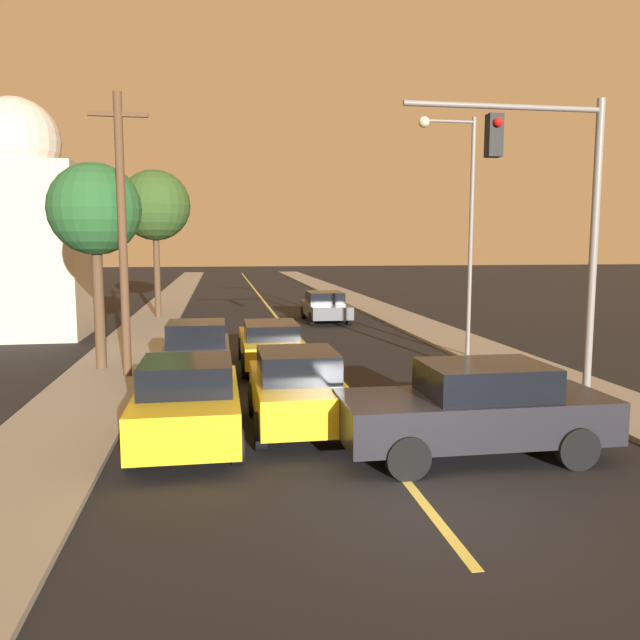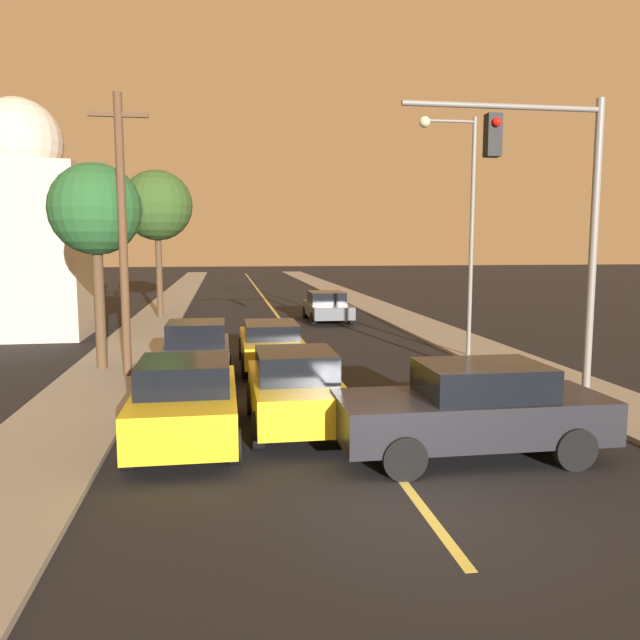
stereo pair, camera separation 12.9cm
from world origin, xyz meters
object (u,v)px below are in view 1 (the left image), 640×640
car_outer_lane_second (197,353)px  car_far_oncoming (325,306)px  streetlamp_right (459,206)px  utility_pole_left (122,232)px  traffic_signal_mast (556,204)px  domed_building_left (21,231)px  car_near_lane_second (271,343)px  car_outer_lane_front (188,402)px  tree_left_near (95,211)px  car_near_lane_front (297,389)px  tree_left_far (155,206)px  car_crossing_right (476,409)px

car_outer_lane_second → car_far_oncoming: bearing=66.4°
streetlamp_right → utility_pole_left: (-10.52, -1.68, -0.89)m
traffic_signal_mast → streetlamp_right: streetlamp_right is taller
utility_pole_left → domed_building_left: size_ratio=0.80×
car_near_lane_second → car_outer_lane_second: (-2.20, -2.07, 0.11)m
car_outer_lane_second → utility_pole_left: size_ratio=0.48×
traffic_signal_mast → car_outer_lane_front: bearing=-173.0°
tree_left_near → domed_building_left: bearing=118.1°
car_near_lane_front → car_near_lane_second: 6.65m
utility_pole_left → tree_left_near: utility_pole_left is taller
car_near_lane_front → car_outer_lane_second: size_ratio=1.05×
streetlamp_right → tree_left_far: bearing=130.2°
traffic_signal_mast → car_outer_lane_second: bearing=152.2°
utility_pole_left → streetlamp_right: bearing=9.1°
car_near_lane_front → streetlamp_right: bearing=48.8°
car_near_lane_front → streetlamp_right: size_ratio=0.51×
utility_pole_left → domed_building_left: bearing=119.4°
car_near_lane_second → tree_left_far: tree_left_far is taller
traffic_signal_mast → utility_pole_left: (-10.03, 5.21, -0.53)m
car_near_lane_second → car_far_oncoming: (3.65, 11.30, -0.02)m
car_outer_lane_front → tree_left_far: tree_left_far is taller
car_near_lane_second → utility_pole_left: bearing=-165.2°
tree_left_far → streetlamp_right: bearing=-49.8°
car_far_oncoming → utility_pole_left: (-7.85, -12.41, 3.45)m
car_outer_lane_second → utility_pole_left: utility_pole_left is taller
car_far_oncoming → domed_building_left: domed_building_left is taller
car_outer_lane_front → utility_pole_left: 7.33m
car_near_lane_front → car_far_oncoming: (3.65, 17.95, -0.10)m
car_outer_lane_second → tree_left_far: bearing=99.1°
traffic_signal_mast → domed_building_left: bearing=136.0°
car_outer_lane_front → streetlamp_right: (8.52, 7.87, 4.25)m
utility_pole_left → domed_building_left: 11.27m
car_far_oncoming → tree_left_near: 14.79m
car_near_lane_second → car_far_oncoming: bearing=72.1°
car_near_lane_front → domed_building_left: size_ratio=0.41×
car_near_lane_second → domed_building_left: bearing=138.2°
traffic_signal_mast → tree_left_near: (-10.97, 6.44, 0.09)m
car_near_lane_second → car_outer_lane_second: size_ratio=1.27×
traffic_signal_mast → car_crossing_right: bearing=-138.1°
car_outer_lane_front → domed_building_left: domed_building_left is taller
car_outer_lane_front → streetlamp_right: 12.35m
car_crossing_right → car_outer_lane_second: bearing=37.4°
car_far_oncoming → utility_pole_left: utility_pole_left is taller
car_near_lane_second → tree_left_near: 6.54m
car_near_lane_front → tree_left_far: size_ratio=0.54×
car_near_lane_front → car_far_oncoming: bearing=78.5°
car_near_lane_front → car_crossing_right: car_crossing_right is taller
utility_pole_left → car_crossing_right: bearing=-47.1°
streetlamp_right → car_outer_lane_second: bearing=-162.8°
car_near_lane_front → traffic_signal_mast: bearing=3.3°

